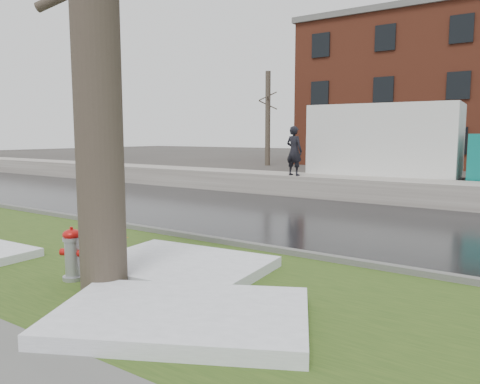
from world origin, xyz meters
The scene contains 13 objects.
ground centered at (0.00, 0.00, 0.00)m, with size 120.00×120.00×0.00m, color #47423D.
verge centered at (0.00, -1.25, 0.02)m, with size 60.00×4.50×0.04m, color #2D4717.
road centered at (0.00, 4.50, 0.01)m, with size 60.00×7.00×0.03m, color black.
parking_lot centered at (0.00, 13.00, 0.01)m, with size 60.00×9.00×0.03m, color slate.
curb centered at (0.00, 1.00, 0.07)m, with size 60.00×0.15×0.14m, color slate.
snowbank centered at (0.00, 8.70, 0.38)m, with size 60.00×1.60×0.75m, color #B8B2A8.
bg_tree_left centered at (-12.00, 22.00, 3.33)m, with size 1.40×1.62×6.50m.
bg_tree_center centered at (-6.00, 26.00, 3.33)m, with size 1.40×1.62×6.50m.
fire_hydrant centered at (-0.68, -2.08, 0.46)m, with size 0.39×0.37×0.79m.
box_truck centered at (0.84, 10.59, 1.70)m, with size 9.69×2.82×3.21m.
worker centered at (-2.50, 8.10, 1.60)m, with size 0.62×0.41×1.70m, color black.
snow_patch_near centered at (0.29, -0.87, 0.12)m, with size 2.60×2.00×0.16m, color white.
snow_patch_side centered at (1.71, -2.40, 0.13)m, with size 2.80×1.80×0.18m, color white.
Camera 1 is at (5.11, -6.17, 2.15)m, focal length 35.00 mm.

